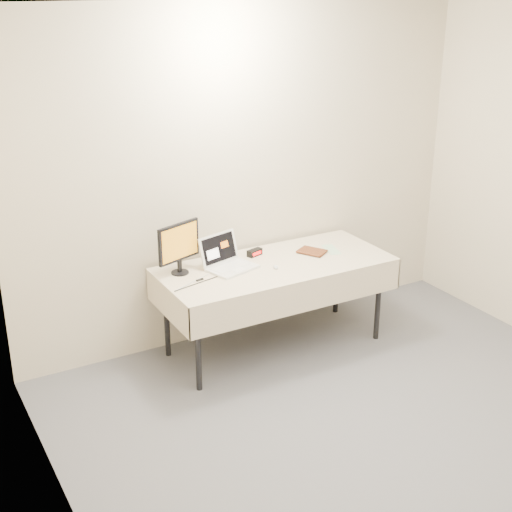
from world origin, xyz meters
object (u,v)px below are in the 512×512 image
laptop (227,260)px  book (308,243)px  monitor (179,244)px  table (275,271)px

laptop → book: laptop is taller
monitor → table: bearing=-33.4°
monitor → book: 1.07m
table → book: (0.31, 0.01, 0.17)m
table → laptop: 0.41m
table → book: 0.36m
table → laptop: laptop is taller
table → book: book is taller
table → laptop: (-0.37, 0.12, 0.12)m
monitor → book: (1.05, -0.17, -0.13)m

